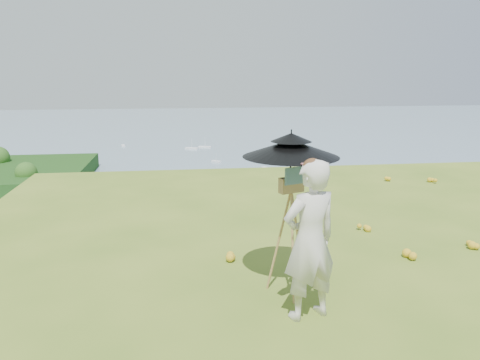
{
  "coord_description": "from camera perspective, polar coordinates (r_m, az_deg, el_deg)",
  "views": [
    {
      "loc": [
        -3.03,
        -6.12,
        2.77
      ],
      "look_at": [
        -2.02,
        1.62,
        0.92
      ],
      "focal_mm": 35.0,
      "sensor_mm": 36.0,
      "label": 1
    }
  ],
  "objects": [
    {
      "name": "painter",
      "position": [
        5.28,
        8.5,
        -7.32
      ],
      "size": [
        0.78,
        0.64,
        1.85
      ],
      "primitive_type": "imported",
      "rotation": [
        0.0,
        0.0,
        3.47
      ],
      "color": "beige",
      "rests_on": "ground"
    },
    {
      "name": "ground",
      "position": [
        7.37,
        17.75,
        -9.44
      ],
      "size": [
        14.0,
        14.0,
        0.0
      ],
      "primitive_type": "plane",
      "color": "#567421",
      "rests_on": "ground"
    },
    {
      "name": "slope_trees",
      "position": [
        44.9,
        -2.95,
        -10.05
      ],
      "size": [
        110.0,
        50.0,
        6.0
      ],
      "primitive_type": null,
      "color": "#254D17",
      "rests_on": "forest_slope"
    },
    {
      "name": "moored_boats",
      "position": [
        171.31,
        -10.38,
        0.79
      ],
      "size": [
        140.0,
        140.0,
        0.7
      ],
      "primitive_type": null,
      "color": "white",
      "rests_on": "bay_water"
    },
    {
      "name": "bay_water",
      "position": [
        248.87,
        -6.62,
        4.7
      ],
      "size": [
        700.0,
        700.0,
        0.0
      ],
      "primitive_type": "plane",
      "color": "#7090A1",
      "rests_on": "ground"
    },
    {
      "name": "harbor_town",
      "position": [
        87.36,
        -4.92,
        -8.45
      ],
      "size": [
        110.0,
        22.0,
        5.0
      ],
      "primitive_type": null,
      "color": "beige",
      "rests_on": "shoreline_tier"
    },
    {
      "name": "painter_cap",
      "position": [
        5.04,
        8.84,
        1.98
      ],
      "size": [
        0.29,
        0.31,
        0.1
      ],
      "primitive_type": null,
      "rotation": [
        0.0,
        0.0,
        0.37
      ],
      "color": "#CA6F70",
      "rests_on": "painter"
    },
    {
      "name": "shoreline_tier",
      "position": [
        89.96,
        -4.84,
        -12.3
      ],
      "size": [
        170.0,
        28.0,
        8.0
      ],
      "primitive_type": "cube",
      "color": "#72685B",
      "rests_on": "bay_water"
    },
    {
      "name": "wildflowers",
      "position": [
        7.56,
        16.98,
        -8.32
      ],
      "size": [
        10.0,
        10.5,
        0.12
      ],
      "primitive_type": null,
      "color": "gold",
      "rests_on": "ground"
    },
    {
      "name": "sun_umbrella",
      "position": [
        5.64,
        6.2,
        2.47
      ],
      "size": [
        1.52,
        1.52,
        0.73
      ],
      "primitive_type": null,
      "rotation": [
        0.0,
        0.0,
        0.39
      ],
      "color": "black",
      "rests_on": "field_easel"
    },
    {
      "name": "field_easel",
      "position": [
        5.85,
        6.13,
        -6.24
      ],
      "size": [
        0.81,
        0.81,
        1.64
      ],
      "primitive_type": null,
      "rotation": [
        0.0,
        0.0,
        0.37
      ],
      "color": "#A98547",
      "rests_on": "ground"
    }
  ]
}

